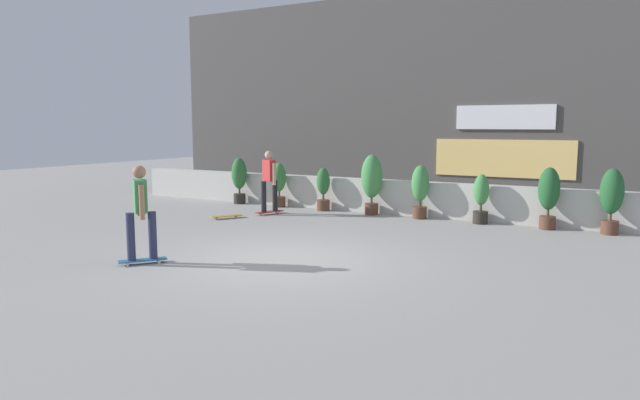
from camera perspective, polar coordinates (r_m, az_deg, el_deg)
ground_plane at (r=10.17m, az=-4.17°, el=-6.00°), size 48.00×48.00×0.00m
planter_wall at (r=15.37m, az=8.26°, el=0.24°), size 18.00×0.40×0.90m
building_backdrop at (r=19.06m, az=12.84°, el=9.95°), size 20.00×2.08×6.50m
potted_plant_0 at (r=17.44m, az=-8.08°, el=2.24°), size 0.46×0.46×1.39m
potted_plant_1 at (r=16.61m, az=-4.11°, el=1.73°), size 0.41×0.41×1.28m
potted_plant_2 at (r=15.86m, az=0.33°, el=1.22°), size 0.37×0.37×1.20m
potted_plant_3 at (r=15.17m, az=5.20°, el=2.06°), size 0.56×0.56×1.60m
potted_plant_4 at (r=14.69m, az=9.99°, el=1.14°), size 0.45×0.45×1.36m
potted_plant_5 at (r=14.28m, az=15.80°, el=0.25°), size 0.37×0.37×1.20m
potted_plant_6 at (r=13.98m, az=21.90°, el=0.58°), size 0.48×0.48×1.42m
potted_plant_7 at (r=13.88m, az=27.14°, el=0.32°), size 0.49×0.49×1.45m
skater_foreground at (r=10.16m, az=-17.49°, el=-0.93°), size 0.65×0.76×1.70m
skater_mid_plaza at (r=15.22m, az=-5.10°, el=2.08°), size 0.53×0.82×1.70m
skateboard_near_camera at (r=14.76m, az=-9.33°, el=-1.60°), size 0.58×0.79×0.08m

